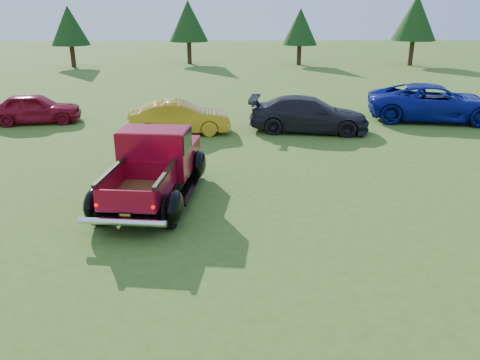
{
  "coord_description": "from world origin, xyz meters",
  "views": [
    {
      "loc": [
        0.39,
        -9.12,
        4.46
      ],
      "look_at": [
        0.58,
        0.2,
        1.01
      ],
      "focal_mm": 35.0,
      "sensor_mm": 36.0,
      "label": 1
    }
  ],
  "objects": [
    {
      "name": "show_car_grey",
      "position": [
        3.35,
        8.27,
        0.65
      ],
      "size": [
        4.71,
        2.5,
        1.3
      ],
      "primitive_type": "imported",
      "rotation": [
        0.0,
        0.0,
        1.41
      ],
      "color": "black",
      "rests_on": "ground"
    },
    {
      "name": "tree_mid_left",
      "position": [
        -3.0,
        31.0,
        3.38
      ],
      "size": [
        3.2,
        3.2,
        5.0
      ],
      "color": "#332114",
      "rests_on": "ground"
    },
    {
      "name": "tree_mid_right",
      "position": [
        6.0,
        30.0,
        2.97
      ],
      "size": [
        2.82,
        2.82,
        4.4
      ],
      "color": "#332114",
      "rests_on": "ground"
    },
    {
      "name": "tree_east",
      "position": [
        15.0,
        29.5,
        3.66
      ],
      "size": [
        3.46,
        3.46,
        5.4
      ],
      "color": "#332114",
      "rests_on": "ground"
    },
    {
      "name": "show_car_blue",
      "position": [
        8.86,
        9.97,
        0.74
      ],
      "size": [
        5.7,
        3.39,
        1.49
      ],
      "primitive_type": "imported",
      "rotation": [
        0.0,
        0.0,
        1.39
      ],
      "color": "navy",
      "rests_on": "ground"
    },
    {
      "name": "tree_west",
      "position": [
        -12.0,
        29.0,
        3.11
      ],
      "size": [
        2.94,
        2.94,
        4.6
      ],
      "color": "#332114",
      "rests_on": "ground"
    },
    {
      "name": "show_car_red",
      "position": [
        -7.55,
        9.84,
        0.61
      ],
      "size": [
        3.73,
        1.95,
        1.21
      ],
      "primitive_type": "imported",
      "rotation": [
        0.0,
        0.0,
        1.72
      ],
      "color": "maroon",
      "rests_on": "ground"
    },
    {
      "name": "ground",
      "position": [
        0.0,
        0.0,
        0.0
      ],
      "size": [
        120.0,
        120.0,
        0.0
      ],
      "primitive_type": "plane",
      "color": "#3B5D1A",
      "rests_on": "ground"
    },
    {
      "name": "show_car_yellow",
      "position": [
        -1.5,
        7.97,
        0.61
      ],
      "size": [
        3.82,
        1.67,
        1.22
      ],
      "primitive_type": "imported",
      "rotation": [
        0.0,
        0.0,
        1.67
      ],
      "color": "gold",
      "rests_on": "ground"
    },
    {
      "name": "pickup_truck",
      "position": [
        -1.47,
        1.91,
        0.81
      ],
      "size": [
        2.6,
        4.76,
        1.7
      ],
      "rotation": [
        0.0,
        0.0,
        -0.12
      ],
      "color": "black",
      "rests_on": "ground"
    }
  ]
}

